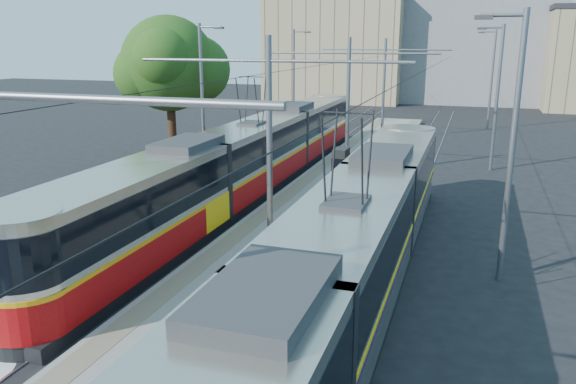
% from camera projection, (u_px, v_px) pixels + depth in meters
% --- Properties ---
extents(ground, '(160.00, 160.00, 0.00)m').
position_uv_depth(ground, '(145.00, 378.00, 12.26)').
color(ground, black).
rests_on(ground, ground).
extents(platform, '(4.00, 50.00, 0.30)m').
position_uv_depth(platform, '(333.00, 186.00, 27.79)').
color(platform, gray).
rests_on(platform, ground).
extents(tactile_strip_left, '(0.70, 50.00, 0.01)m').
position_uv_depth(tactile_strip_left, '(305.00, 181.00, 28.19)').
color(tactile_strip_left, gray).
rests_on(tactile_strip_left, platform).
extents(tactile_strip_right, '(0.70, 50.00, 0.01)m').
position_uv_depth(tactile_strip_right, '(362.00, 185.00, 27.31)').
color(tactile_strip_right, gray).
rests_on(tactile_strip_right, platform).
extents(rails, '(8.71, 70.00, 0.03)m').
position_uv_depth(rails, '(333.00, 189.00, 27.83)').
color(rails, gray).
rests_on(rails, ground).
extents(tram_left, '(2.43, 31.81, 5.50)m').
position_uv_depth(tram_left, '(252.00, 157.00, 26.98)').
color(tram_left, black).
rests_on(tram_left, ground).
extents(tram_right, '(2.43, 27.69, 5.50)m').
position_uv_depth(tram_right, '(345.00, 259.00, 13.96)').
color(tram_right, black).
rests_on(tram_right, ground).
extents(catenary, '(9.20, 70.00, 7.00)m').
position_uv_depth(catenary, '(319.00, 103.00, 24.04)').
color(catenary, slate).
rests_on(catenary, platform).
extents(street_lamps, '(15.18, 38.22, 8.00)m').
position_uv_depth(street_lamps, '(352.00, 97.00, 30.41)').
color(street_lamps, slate).
rests_on(street_lamps, ground).
extents(shelter, '(0.64, 1.02, 2.22)m').
position_uv_depth(shelter, '(341.00, 172.00, 25.08)').
color(shelter, black).
rests_on(shelter, platform).
extents(tree, '(5.87, 5.42, 8.52)m').
position_uv_depth(tree, '(176.00, 65.00, 31.69)').
color(tree, '#382314').
rests_on(tree, ground).
extents(building_left, '(16.32, 12.24, 12.25)m').
position_uv_depth(building_left, '(339.00, 49.00, 68.67)').
color(building_left, tan).
rests_on(building_left, ground).
extents(building_centre, '(18.36, 14.28, 16.16)m').
position_uv_depth(building_centre, '(478.00, 32.00, 66.96)').
color(building_centre, gray).
rests_on(building_centre, ground).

